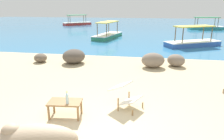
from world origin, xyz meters
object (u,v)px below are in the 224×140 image
(boat_blue, at_px, (193,42))
(boat_red, at_px, (77,23))
(deck_chair_near, at_px, (126,94))
(bottle, at_px, (67,99))
(boat_green, at_px, (108,35))
(boat_teal, at_px, (206,27))
(low_bench_table, at_px, (65,104))

(boat_blue, relative_size, boat_red, 1.06)
(deck_chair_near, relative_size, boat_red, 0.26)
(deck_chair_near, height_order, boat_blue, boat_blue)
(bottle, bearing_deg, boat_red, 108.04)
(boat_green, xyz_separation_m, boat_blue, (6.03, -2.47, 0.00))
(boat_green, height_order, boat_teal, same)
(boat_red, relative_size, boat_teal, 0.94)
(boat_blue, bearing_deg, boat_teal, 44.79)
(bottle, height_order, boat_teal, boat_teal)
(boat_green, relative_size, boat_red, 1.07)
(boat_green, distance_m, boat_red, 12.33)
(deck_chair_near, bearing_deg, low_bench_table, -126.76)
(deck_chair_near, bearing_deg, boat_green, 128.65)
(boat_blue, bearing_deg, low_bench_table, -142.88)
(bottle, bearing_deg, boat_blue, 65.55)
(boat_red, bearing_deg, boat_teal, -49.25)
(low_bench_table, relative_size, boat_green, 0.21)
(deck_chair_near, xyz_separation_m, boat_red, (-8.82, 22.47, -0.13))
(low_bench_table, relative_size, deck_chair_near, 0.87)
(bottle, bearing_deg, boat_teal, 69.01)
(deck_chair_near, xyz_separation_m, boat_green, (-2.69, 11.77, -0.13))
(low_bench_table, bearing_deg, bottle, -49.72)
(low_bench_table, relative_size, bottle, 2.70)
(deck_chair_near, distance_m, boat_red, 24.14)
(deck_chair_near, height_order, boat_red, boat_red)
(low_bench_table, height_order, bottle, bottle)
(low_bench_table, xyz_separation_m, boat_red, (-7.48, 23.17, -0.08))
(low_bench_table, relative_size, boat_red, 0.22)
(boat_red, height_order, boat_teal, same)
(bottle, xyz_separation_m, boat_green, (-1.44, 12.57, -0.26))
(boat_green, bearing_deg, low_bench_table, -160.61)
(bottle, xyz_separation_m, boat_blue, (4.59, 10.10, -0.26))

